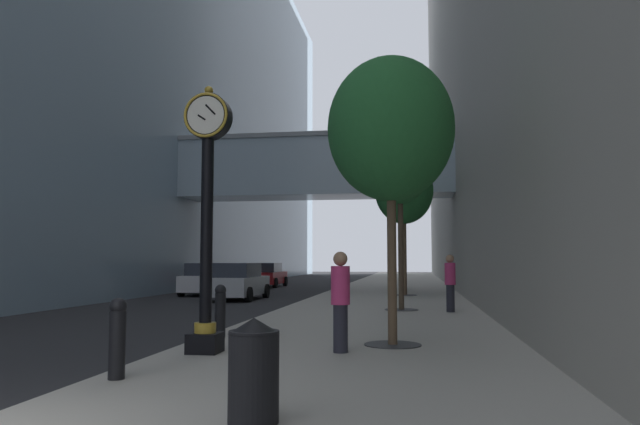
# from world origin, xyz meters

# --- Properties ---
(ground_plane) EXTENTS (110.00, 110.00, 0.00)m
(ground_plane) POSITION_xyz_m (0.00, 27.00, 0.00)
(ground_plane) COLOR #262628
(ground_plane) RESTS_ON ground
(sidewalk_right) EXTENTS (6.62, 80.00, 0.14)m
(sidewalk_right) POSITION_xyz_m (3.31, 30.00, 0.07)
(sidewalk_right) COLOR #9E998E
(sidewalk_right) RESTS_ON ground
(building_block_left) EXTENTS (24.15, 80.00, 29.96)m
(building_block_left) POSITION_xyz_m (-12.63, 29.98, 14.92)
(building_block_left) COLOR #849EB2
(building_block_left) RESTS_ON ground
(street_clock) EXTENTS (0.84, 0.55, 4.81)m
(street_clock) POSITION_xyz_m (0.81, 5.82, 2.78)
(street_clock) COLOR black
(street_clock) RESTS_ON sidewalk_right
(bollard_nearest) EXTENTS (0.24, 0.24, 1.12)m
(bollard_nearest) POSITION_xyz_m (0.41, 3.42, 0.72)
(bollard_nearest) COLOR black
(bollard_nearest) RESTS_ON sidewalk_right
(bollard_third) EXTENTS (0.24, 0.24, 1.12)m
(bollard_third) POSITION_xyz_m (0.41, 7.86, 0.72)
(bollard_third) COLOR black
(bollard_third) RESTS_ON sidewalk_right
(street_tree_near) EXTENTS (2.50, 2.50, 5.66)m
(street_tree_near) POSITION_xyz_m (4.06, 7.30, 4.34)
(street_tree_near) COLOR #333335
(street_tree_near) RESTS_ON sidewalk_right
(street_tree_mid_near) EXTENTS (1.91, 1.91, 5.67)m
(street_tree_mid_near) POSITION_xyz_m (4.06, 15.39, 4.66)
(street_tree_mid_near) COLOR #333335
(street_tree_mid_near) RESTS_ON sidewalk_right
(street_tree_mid_far) EXTENTS (2.71, 2.71, 6.41)m
(street_tree_mid_far) POSITION_xyz_m (4.06, 23.48, 4.97)
(street_tree_mid_far) COLOR #333335
(street_tree_mid_far) RESTS_ON sidewalk_right
(trash_bin) EXTENTS (0.53, 0.53, 1.05)m
(trash_bin) POSITION_xyz_m (2.86, 1.59, 0.68)
(trash_bin) COLOR black
(trash_bin) RESTS_ON sidewalk_right
(pedestrian_walking) EXTENTS (0.47, 0.47, 1.79)m
(pedestrian_walking) POSITION_xyz_m (3.18, 6.24, 1.09)
(pedestrian_walking) COLOR #23232D
(pedestrian_walking) RESTS_ON sidewalk_right
(pedestrian_by_clock) EXTENTS (0.48, 0.48, 1.80)m
(pedestrian_by_clock) POSITION_xyz_m (5.60, 14.86, 1.10)
(pedestrian_by_clock) COLOR #23232D
(pedestrian_by_clock) RESTS_ON sidewalk_right
(car_silver_near) EXTENTS (2.05, 4.30, 1.63)m
(car_silver_near) POSITION_xyz_m (-3.28, 21.33, 0.79)
(car_silver_near) COLOR #B7BABF
(car_silver_near) RESTS_ON ground
(car_white_mid) EXTENTS (2.17, 4.52, 1.60)m
(car_white_mid) POSITION_xyz_m (-5.82, 24.68, 0.78)
(car_white_mid) COLOR silver
(car_white_mid) RESTS_ON ground
(car_red_far) EXTENTS (2.07, 4.03, 1.56)m
(car_red_far) POSITION_xyz_m (-5.02, 33.57, 0.76)
(car_red_far) COLOR #AD191E
(car_red_far) RESTS_ON ground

